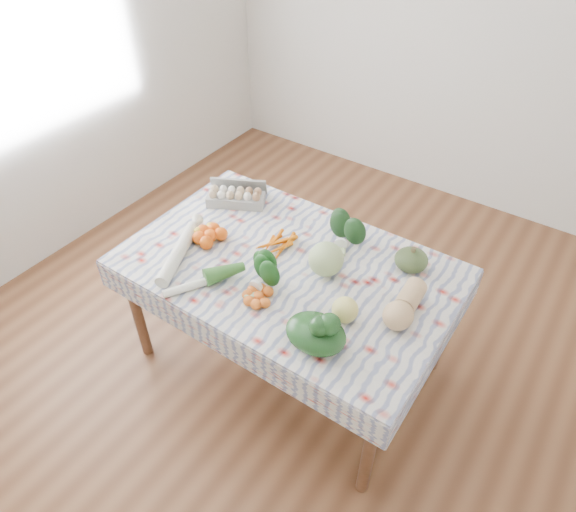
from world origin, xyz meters
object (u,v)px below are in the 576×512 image
object	(u,v)px
cabbage	(326,259)
grapefruit	(345,310)
egg_carton	(236,198)
kabocha_squash	(411,260)
butternut_squash	(405,303)
dining_table	(288,277)

from	to	relation	value
cabbage	grapefruit	bearing A→B (deg)	-43.06
cabbage	grapefruit	size ratio (longest dim) A/B	1.45
egg_carton	kabocha_squash	size ratio (longest dim) A/B	1.98
cabbage	butternut_squash	bearing A→B (deg)	-4.72
dining_table	grapefruit	distance (m)	0.47
dining_table	kabocha_squash	size ratio (longest dim) A/B	9.58
kabocha_squash	grapefruit	xyz separation A→B (m)	(-0.10, -0.49, 0.01)
butternut_squash	dining_table	bearing A→B (deg)	179.11
butternut_squash	egg_carton	bearing A→B (deg)	165.39
egg_carton	cabbage	distance (m)	0.77
dining_table	butternut_squash	xyz separation A→B (m)	(0.62, 0.02, 0.15)
egg_carton	grapefruit	xyz separation A→B (m)	(0.97, -0.42, 0.02)
kabocha_squash	cabbage	xyz separation A→B (m)	(-0.33, -0.27, 0.03)
cabbage	butternut_squash	distance (m)	0.44
cabbage	dining_table	bearing A→B (deg)	-162.45
kabocha_squash	butternut_squash	size ratio (longest dim) A/B	0.56
egg_carton	butternut_squash	size ratio (longest dim) A/B	1.12
cabbage	butternut_squash	size ratio (longest dim) A/B	0.59
egg_carton	kabocha_squash	world-z (taller)	kabocha_squash
butternut_squash	grapefruit	size ratio (longest dim) A/B	2.45
egg_carton	cabbage	size ratio (longest dim) A/B	1.89
dining_table	cabbage	bearing A→B (deg)	17.55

